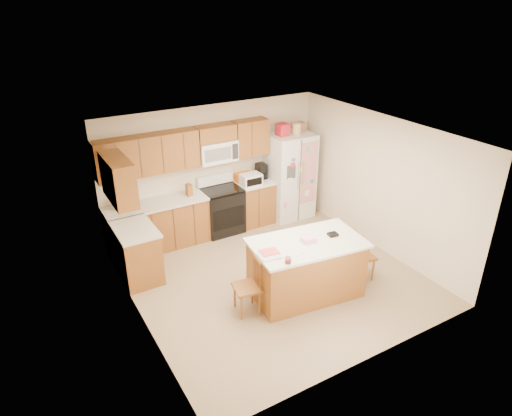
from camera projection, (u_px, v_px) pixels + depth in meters
ground at (273, 277)px, 7.75m from camera, size 4.50×4.50×0.00m
room_shell at (274, 200)px, 7.13m from camera, size 4.60×4.60×2.52m
cabinetry at (176, 202)px, 8.31m from camera, size 3.36×1.56×2.15m
stove at (221, 209)px, 9.06m from camera, size 0.76×0.65×1.13m
refrigerator at (289, 175)px, 9.53m from camera, size 0.90×0.79×2.04m
island at (306, 268)px, 7.14m from camera, size 1.84×1.21×1.04m
windsor_chair_left at (248, 287)px, 6.76m from camera, size 0.44×0.45×0.92m
windsor_chair_back at (284, 252)px, 7.72m from camera, size 0.40×0.38×0.87m
windsor_chair_right at (361, 255)px, 7.56m from camera, size 0.44×0.46×0.91m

